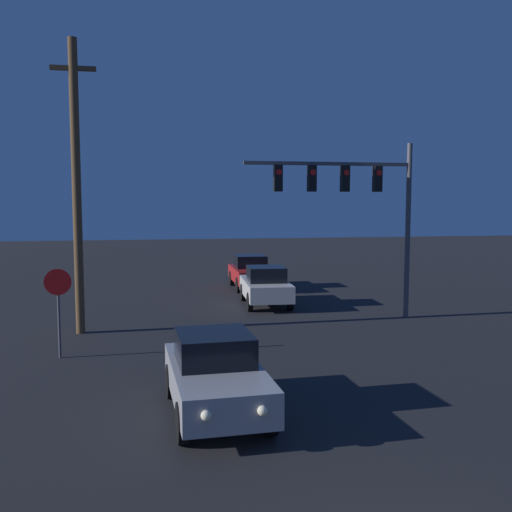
% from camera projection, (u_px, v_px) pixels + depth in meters
% --- Properties ---
extents(car_near, '(1.90, 4.01, 1.60)m').
position_uv_depth(car_near, '(216.00, 374.00, 11.19)').
color(car_near, '#99999E').
rests_on(car_near, ground_plane).
extents(car_mid, '(1.90, 4.01, 1.60)m').
position_uv_depth(car_mid, '(266.00, 286.00, 22.98)').
color(car_mid, beige).
rests_on(car_mid, ground_plane).
extents(car_far, '(1.76, 3.95, 1.60)m').
position_uv_depth(car_far, '(251.00, 272.00, 27.53)').
color(car_far, '#B21E1E').
rests_on(car_far, ground_plane).
extents(traffic_signal_mast, '(6.05, 0.30, 6.24)m').
position_uv_depth(traffic_signal_mast, '(357.00, 195.00, 19.92)').
color(traffic_signal_mast, '#4C4C51').
rests_on(traffic_signal_mast, ground_plane).
extents(stop_sign, '(0.71, 0.07, 2.41)m').
position_uv_depth(stop_sign, '(58.00, 296.00, 15.15)').
color(stop_sign, '#4C4C51').
rests_on(stop_sign, ground_plane).
extents(utility_pole, '(1.37, 0.28, 9.18)m').
position_uv_depth(utility_pole, '(76.00, 185.00, 17.77)').
color(utility_pole, brown).
rests_on(utility_pole, ground_plane).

